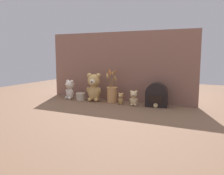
% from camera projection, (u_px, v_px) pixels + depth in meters
% --- Properties ---
extents(ground_plane, '(4.00, 4.00, 0.00)m').
position_uv_depth(ground_plane, '(111.00, 103.00, 2.39)').
color(ground_plane, brown).
extents(backdrop_wall, '(1.63, 0.02, 0.72)m').
position_uv_depth(backdrop_wall, '(118.00, 67.00, 2.49)').
color(backdrop_wall, '#845B4C').
rests_on(backdrop_wall, ground).
extents(teddy_bear_large, '(0.17, 0.15, 0.29)m').
position_uv_depth(teddy_bear_large, '(94.00, 87.00, 2.47)').
color(teddy_bear_large, tan).
rests_on(teddy_bear_large, ground).
extents(teddy_bear_medium, '(0.12, 0.11, 0.21)m').
position_uv_depth(teddy_bear_medium, '(70.00, 89.00, 2.59)').
color(teddy_bear_medium, beige).
rests_on(teddy_bear_medium, ground).
extents(teddy_bear_small, '(0.08, 0.07, 0.15)m').
position_uv_depth(teddy_bear_small, '(134.00, 98.00, 2.26)').
color(teddy_bear_small, '#DBBC84').
rests_on(teddy_bear_small, ground).
extents(teddy_bear_tiny, '(0.06, 0.06, 0.11)m').
position_uv_depth(teddy_bear_tiny, '(121.00, 98.00, 2.33)').
color(teddy_bear_tiny, tan).
rests_on(teddy_bear_tiny, ground).
extents(flower_vase, '(0.13, 0.16, 0.34)m').
position_uv_depth(flower_vase, '(112.00, 93.00, 2.41)').
color(flower_vase, tan).
rests_on(flower_vase, ground).
extents(vintage_radio, '(0.21, 0.12, 0.23)m').
position_uv_depth(vintage_radio, '(156.00, 96.00, 2.21)').
color(vintage_radio, black).
rests_on(vintage_radio, ground).
extents(decorative_tin_tall, '(0.10, 0.10, 0.08)m').
position_uv_depth(decorative_tin_tall, '(81.00, 96.00, 2.55)').
color(decorative_tin_tall, beige).
rests_on(decorative_tin_tall, ground).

